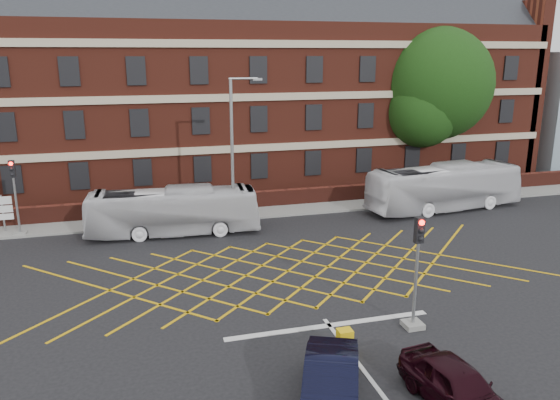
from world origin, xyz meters
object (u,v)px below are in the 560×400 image
object	(u,v)px
utility_cabinet	(345,343)
street_lamp	(234,180)
bus_right	(445,187)
car_navy	(331,385)
bus_left	(173,211)
car_maroon	(457,387)
direction_signs	(2,209)
traffic_light_near	(416,283)
deciduous_tree	(435,92)
traffic_light_far	(17,205)

from	to	relation	value
utility_cabinet	street_lamp	bearing A→B (deg)	93.40
bus_right	car_navy	xyz separation A→B (m)	(-14.46, -17.43, -0.76)
bus_left	street_lamp	bearing A→B (deg)	-85.31
car_navy	car_maroon	distance (m)	3.60
direction_signs	utility_cabinet	bearing A→B (deg)	-52.00
car_navy	direction_signs	xyz separation A→B (m)	(-12.19, 19.87, 0.65)
bus_left	traffic_light_near	world-z (taller)	traffic_light_near
traffic_light_near	direction_signs	world-z (taller)	traffic_light_near
bus_left	deciduous_tree	distance (m)	22.80
direction_signs	car_maroon	bearing A→B (deg)	-53.13
traffic_light_near	traffic_light_far	distance (m)	22.22
bus_right	deciduous_tree	distance (m)	9.79
deciduous_tree	direction_signs	bearing A→B (deg)	-170.70
traffic_light_near	utility_cabinet	bearing A→B (deg)	-159.63
utility_cabinet	car_navy	bearing A→B (deg)	-120.32
bus_left	direction_signs	bearing A→B (deg)	77.85
traffic_light_near	deciduous_tree	bearing A→B (deg)	58.21
bus_left	traffic_light_far	bearing A→B (deg)	80.83
bus_right	street_lamp	bearing A→B (deg)	84.91
car_navy	traffic_light_near	distance (m)	6.00
bus_left	car_maroon	world-z (taller)	bus_left
car_maroon	deciduous_tree	distance (m)	30.15
bus_right	utility_cabinet	size ratio (longest dim) A/B	10.86
deciduous_tree	traffic_light_near	size ratio (longest dim) A/B	2.78
direction_signs	traffic_light_far	bearing A→B (deg)	-39.02
bus_left	street_lamp	world-z (taller)	street_lamp
deciduous_tree	traffic_light_far	bearing A→B (deg)	-168.99
car_navy	utility_cabinet	bearing A→B (deg)	82.47
car_maroon	direction_signs	xyz separation A→B (m)	(-15.65, 20.87, 0.69)
traffic_light_near	street_lamp	xyz separation A→B (m)	(-4.10, 13.44, 1.17)
bus_left	car_navy	bearing A→B (deg)	-165.62
deciduous_tree	street_lamp	xyz separation A→B (m)	(-17.20, -7.70, -4.12)
traffic_light_far	bus_right	bearing A→B (deg)	-3.77
deciduous_tree	car_navy	bearing A→B (deg)	-125.62
bus_left	utility_cabinet	xyz separation A→B (m)	(4.36, -14.64, -0.84)
bus_left	deciduous_tree	xyz separation A→B (m)	(20.68, 7.70, 5.72)
car_navy	direction_signs	size ratio (longest dim) A/B	2.01
traffic_light_far	bus_left	bearing A→B (deg)	-13.81
car_maroon	street_lamp	xyz separation A→B (m)	(-2.90, 18.08, 2.25)
car_navy	deciduous_tree	bearing A→B (deg)	77.17
street_lamp	utility_cabinet	bearing A→B (deg)	-86.60
deciduous_tree	bus_left	bearing A→B (deg)	-159.58
car_navy	traffic_light_far	bearing A→B (deg)	143.31
traffic_light_near	utility_cabinet	distance (m)	3.67
bus_right	traffic_light_near	xyz separation A→B (m)	(-9.81, -13.79, 0.28)
car_navy	direction_signs	world-z (taller)	direction_signs
bus_left	direction_signs	distance (m)	9.67
traffic_light_far	car_maroon	bearing A→B (deg)	-53.79
deciduous_tree	utility_cabinet	size ratio (longest dim) A/B	12.11
traffic_light_far	utility_cabinet	bearing A→B (deg)	-52.72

